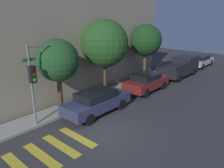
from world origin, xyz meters
name	(u,v)px	position (x,y,z in m)	size (l,w,h in m)	color
ground_plane	(105,133)	(0.00, 0.00, 0.00)	(60.00, 60.00, 0.00)	#333335
sidewalk	(60,111)	(0.00, 4.03, 0.07)	(26.00, 1.65, 0.14)	gray
building_row	(21,49)	(0.00, 8.25, 3.65)	(26.00, 6.00, 7.29)	gray
crosswalk	(52,150)	(-2.78, 0.80, 0.00)	(3.53, 2.60, 0.00)	gold
traffic_light_pole	(39,70)	(-1.56, 3.37, 3.18)	(2.29, 0.56, 4.56)	slate
sedan_near_corner	(97,101)	(1.49, 2.10, 0.80)	(4.63, 1.80, 1.49)	#2D3351
sedan_middle	(146,82)	(7.12, 2.10, 0.79)	(4.21, 1.87, 1.48)	maroon
pickup_truck	(180,67)	(13.32, 2.10, 0.96)	(5.27, 2.11, 1.88)	black
sedan_far_end	(201,61)	(19.02, 2.10, 0.74)	(4.52, 1.74, 1.38)	#B7BABF
tree_near_corner	(58,61)	(0.04, 3.89, 3.36)	(2.57, 2.57, 4.67)	#42301E
tree_midblock	(105,44)	(4.13, 3.89, 4.00)	(3.45, 3.45, 5.73)	#4C3823
tree_far_end	(146,40)	(9.54, 3.89, 3.78)	(2.87, 2.87, 5.24)	brown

